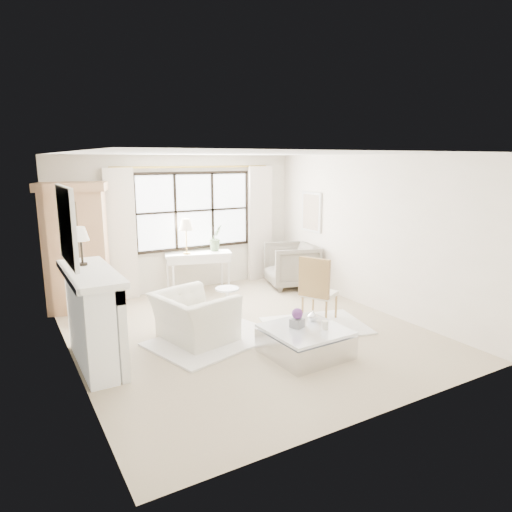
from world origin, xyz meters
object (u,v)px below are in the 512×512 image
at_px(armoire, 76,247).
at_px(console_table, 199,272).
at_px(club_armchair, 194,317).
at_px(coffee_table, 305,342).

distance_m(armoire, console_table, 2.38).
xyz_separation_m(console_table, club_armchair, (-1.06, -2.32, -0.04)).
bearing_deg(armoire, club_armchair, -44.18).
xyz_separation_m(armoire, console_table, (2.27, 0.04, -0.74)).
bearing_deg(club_armchair, console_table, -37.28).
distance_m(console_table, club_armchair, 2.55).
relative_size(armoire, console_table, 1.63).
height_order(console_table, coffee_table, console_table).
bearing_deg(console_table, coffee_table, -73.58).
height_order(armoire, console_table, armoire).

